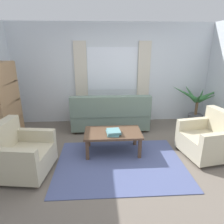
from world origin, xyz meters
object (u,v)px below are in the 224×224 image
at_px(couch, 110,115).
at_px(coffee_table, 113,135).
at_px(armchair_right, 209,139).
at_px(potted_plant, 196,107).
at_px(book_stack_on_table, 114,132).
at_px(bookshelf, 8,106).
at_px(armchair_left, 20,154).

xyz_separation_m(couch, coffee_table, (-0.01, -1.17, 0.01)).
bearing_deg(armchair_right, potted_plant, 153.72).
distance_m(book_stack_on_table, bookshelf, 2.41).
bearing_deg(couch, armchair_right, 142.08).
relative_size(couch, bookshelf, 1.10).
height_order(armchair_left, potted_plant, potted_plant).
relative_size(armchair_right, coffee_table, 0.88).
distance_m(couch, bookshelf, 2.33).
bearing_deg(book_stack_on_table, coffee_table, 94.18).
bearing_deg(bookshelf, potted_plant, 97.59).
xyz_separation_m(couch, potted_plant, (2.27, 0.15, 0.12)).
relative_size(armchair_right, bookshelf, 0.56).
distance_m(coffee_table, book_stack_on_table, 0.14).
bearing_deg(potted_plant, book_stack_on_table, -148.11).
height_order(armchair_left, book_stack_on_table, armchair_left).
bearing_deg(bookshelf, book_stack_on_table, 70.12).
distance_m(couch, armchair_right, 2.30).
distance_m(coffee_table, bookshelf, 2.39).
bearing_deg(book_stack_on_table, couch, 89.90).
xyz_separation_m(armchair_right, bookshelf, (-4.06, 0.95, 0.44)).
relative_size(couch, armchair_left, 2.02).
relative_size(coffee_table, book_stack_on_table, 3.18).
distance_m(book_stack_on_table, potted_plant, 2.68).
height_order(couch, armchair_right, couch).
xyz_separation_m(coffee_table, potted_plant, (2.28, 1.32, 0.11)).
bearing_deg(armchair_right, book_stack_on_table, -104.25).
relative_size(book_stack_on_table, potted_plant, 0.26).
height_order(book_stack_on_table, potted_plant, potted_plant).
bearing_deg(book_stack_on_table, armchair_right, -4.49).
bearing_deg(bookshelf, armchair_right, 76.76).
xyz_separation_m(coffee_table, book_stack_on_table, (0.01, -0.10, 0.10)).
bearing_deg(potted_plant, armchair_left, -153.56).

